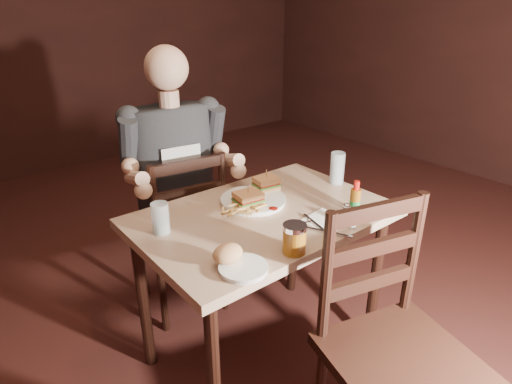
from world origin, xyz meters
TOP-DOWN VIEW (x-y plane):
  - room_shell at (0.00, 0.00)m, footprint 7.00×7.00m
  - main_table at (-0.18, 0.19)m, footprint 1.07×0.72m
  - chair_far at (-0.27, 0.78)m, footprint 0.50×0.53m
  - chair_near at (-0.18, -0.53)m, footprint 0.58×0.61m
  - diner at (-0.28, 0.73)m, footprint 0.60×0.50m
  - dinner_plate at (-0.14, 0.29)m, footprint 0.29×0.29m
  - sandwich_left at (-0.20, 0.26)m, footprint 0.12×0.11m
  - sandwich_right at (-0.03, 0.34)m, footprint 0.12×0.10m
  - fries_pile at (-0.27, 0.22)m, footprint 0.23×0.16m
  - ketchup_dollop at (-0.14, 0.16)m, footprint 0.04×0.04m
  - glass_left at (-0.59, 0.31)m, footprint 0.07×0.07m
  - glass_right at (0.31, 0.21)m, footprint 0.07×0.07m
  - hot_sauce at (0.13, -0.05)m, footprint 0.04×0.04m
  - salt_shaker at (0.01, -0.13)m, footprint 0.03×0.03m
  - pepper_shaker at (0.06, -0.06)m, footprint 0.03×0.03m
  - syrup_dispenser at (-0.29, -0.12)m, footprint 0.09×0.09m
  - napkin at (-0.02, -0.03)m, footprint 0.18×0.17m
  - knife at (-0.10, -0.09)m, footprint 0.11×0.20m
  - fork at (-0.08, -0.02)m, footprint 0.05×0.16m
  - side_plate at (-0.50, -0.09)m, footprint 0.16×0.16m
  - bread_roll at (-0.52, -0.03)m, footprint 0.11×0.09m

SIDE VIEW (x-z plane):
  - chair_far at x=-0.27m, z-range 0.00..0.93m
  - chair_near at x=-0.18m, z-range 0.00..0.99m
  - main_table at x=-0.18m, z-range 0.29..1.06m
  - napkin at x=-0.02m, z-range 0.77..0.77m
  - fork at x=-0.08m, z-range 0.77..0.78m
  - knife at x=-0.10m, z-range 0.77..0.78m
  - side_plate at x=-0.50m, z-range 0.77..0.78m
  - dinner_plate at x=-0.14m, z-range 0.77..0.79m
  - ketchup_dollop at x=-0.14m, z-range 0.79..0.80m
  - salt_shaker at x=0.01m, z-range 0.77..0.83m
  - pepper_shaker at x=0.06m, z-range 0.77..0.83m
  - fries_pile at x=-0.27m, z-range 0.79..0.82m
  - bread_roll at x=-0.52m, z-range 0.78..0.85m
  - syrup_dispenser at x=-0.29m, z-range 0.77..0.88m
  - glass_left at x=-0.59m, z-range 0.77..0.89m
  - sandwich_right at x=-0.03m, z-range 0.79..0.88m
  - sandwich_left at x=-0.20m, z-range 0.79..0.88m
  - hot_sauce at x=0.13m, z-range 0.77..0.91m
  - glass_right at x=0.31m, z-range 0.77..0.93m
  - diner at x=-0.28m, z-range 0.48..1.42m
  - room_shell at x=0.00m, z-range -2.10..4.90m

